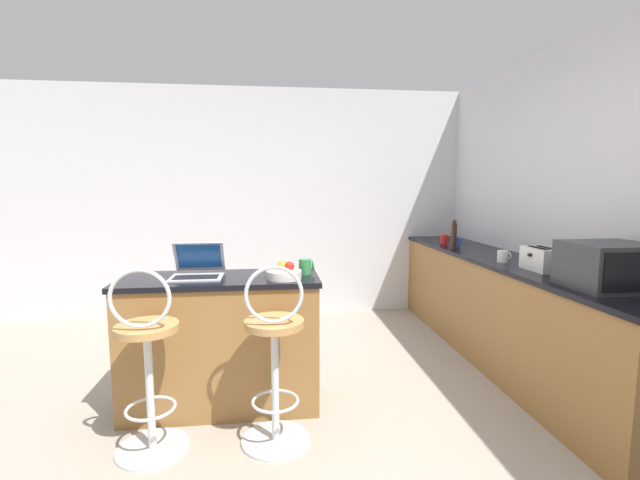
{
  "coord_description": "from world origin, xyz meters",
  "views": [
    {
      "loc": [
        0.06,
        -2.19,
        1.48
      ],
      "look_at": [
        0.52,
        1.74,
        0.99
      ],
      "focal_mm": 24.0,
      "sensor_mm": 36.0,
      "label": 1
    }
  ],
  "objects_px": {
    "laptop": "(198,268)",
    "toaster": "(542,259)",
    "mug_white": "(503,256)",
    "mug_green": "(306,266)",
    "bar_stool_near": "(148,365)",
    "microwave": "(609,266)",
    "pepper_mill": "(454,235)",
    "bar_stool_far": "(275,359)",
    "fruit_bowl": "(285,273)",
    "mug_red": "(444,239)",
    "mug_blue": "(456,242)"
  },
  "relations": [
    {
      "from": "bar_stool_far",
      "to": "pepper_mill",
      "type": "relative_size",
      "value": 3.79
    },
    {
      "from": "bar_stool_near",
      "to": "bar_stool_far",
      "type": "relative_size",
      "value": 1.0
    },
    {
      "from": "fruit_bowl",
      "to": "pepper_mill",
      "type": "height_order",
      "value": "pepper_mill"
    },
    {
      "from": "fruit_bowl",
      "to": "mug_red",
      "type": "xyz_separation_m",
      "value": [
        1.72,
        1.53,
        0.01
      ]
    },
    {
      "from": "bar_stool_far",
      "to": "mug_blue",
      "type": "bearing_deg",
      "value": 42.61
    },
    {
      "from": "mug_white",
      "to": "bar_stool_far",
      "type": "bearing_deg",
      "value": -156.14
    },
    {
      "from": "microwave",
      "to": "bar_stool_near",
      "type": "bearing_deg",
      "value": 177.72
    },
    {
      "from": "mug_red",
      "to": "mug_green",
      "type": "relative_size",
      "value": 0.94
    },
    {
      "from": "bar_stool_near",
      "to": "laptop",
      "type": "bearing_deg",
      "value": 69.28
    },
    {
      "from": "laptop",
      "to": "fruit_bowl",
      "type": "height_order",
      "value": "laptop"
    },
    {
      "from": "mug_red",
      "to": "mug_white",
      "type": "height_order",
      "value": "mug_red"
    },
    {
      "from": "microwave",
      "to": "fruit_bowl",
      "type": "bearing_deg",
      "value": 165.19
    },
    {
      "from": "bar_stool_far",
      "to": "mug_green",
      "type": "height_order",
      "value": "bar_stool_far"
    },
    {
      "from": "mug_blue",
      "to": "toaster",
      "type": "bearing_deg",
      "value": -85.93
    },
    {
      "from": "mug_white",
      "to": "mug_green",
      "type": "distance_m",
      "value": 1.62
    },
    {
      "from": "fruit_bowl",
      "to": "mug_green",
      "type": "distance_m",
      "value": 0.2
    },
    {
      "from": "toaster",
      "to": "mug_blue",
      "type": "relative_size",
      "value": 2.86
    },
    {
      "from": "mug_green",
      "to": "pepper_mill",
      "type": "height_order",
      "value": "pepper_mill"
    },
    {
      "from": "fruit_bowl",
      "to": "mug_red",
      "type": "bearing_deg",
      "value": 41.64
    },
    {
      "from": "fruit_bowl",
      "to": "mug_green",
      "type": "height_order",
      "value": "fruit_bowl"
    },
    {
      "from": "laptop",
      "to": "toaster",
      "type": "distance_m",
      "value": 2.4
    },
    {
      "from": "fruit_bowl",
      "to": "microwave",
      "type": "bearing_deg",
      "value": -14.81
    },
    {
      "from": "bar_stool_far",
      "to": "mug_red",
      "type": "relative_size",
      "value": 10.92
    },
    {
      "from": "microwave",
      "to": "pepper_mill",
      "type": "distance_m",
      "value": 1.67
    },
    {
      "from": "pepper_mill",
      "to": "mug_blue",
      "type": "bearing_deg",
      "value": 56.78
    },
    {
      "from": "mug_green",
      "to": "pepper_mill",
      "type": "xyz_separation_m",
      "value": [
        1.52,
        1.03,
        0.08
      ]
    },
    {
      "from": "microwave",
      "to": "pepper_mill",
      "type": "height_order",
      "value": "pepper_mill"
    },
    {
      "from": "bar_stool_far",
      "to": "pepper_mill",
      "type": "distance_m",
      "value": 2.39
    },
    {
      "from": "mug_blue",
      "to": "mug_green",
      "type": "distance_m",
      "value": 1.96
    },
    {
      "from": "bar_stool_near",
      "to": "mug_green",
      "type": "bearing_deg",
      "value": 29.52
    },
    {
      "from": "microwave",
      "to": "mug_red",
      "type": "xyz_separation_m",
      "value": [
        -0.14,
        2.03,
        -0.09
      ]
    },
    {
      "from": "mug_red",
      "to": "mug_green",
      "type": "xyz_separation_m",
      "value": [
        -1.58,
        -1.4,
        0.0
      ]
    },
    {
      "from": "mug_white",
      "to": "pepper_mill",
      "type": "height_order",
      "value": "pepper_mill"
    },
    {
      "from": "bar_stool_far",
      "to": "pepper_mill",
      "type": "height_order",
      "value": "pepper_mill"
    },
    {
      "from": "fruit_bowl",
      "to": "pepper_mill",
      "type": "relative_size",
      "value": 0.81
    },
    {
      "from": "microwave",
      "to": "fruit_bowl",
      "type": "distance_m",
      "value": 1.94
    },
    {
      "from": "toaster",
      "to": "mug_red",
      "type": "height_order",
      "value": "toaster"
    },
    {
      "from": "bar_stool_near",
      "to": "microwave",
      "type": "relative_size",
      "value": 2.39
    },
    {
      "from": "bar_stool_near",
      "to": "mug_white",
      "type": "distance_m",
      "value": 2.67
    },
    {
      "from": "microwave",
      "to": "mug_green",
      "type": "relative_size",
      "value": 4.3
    },
    {
      "from": "laptop",
      "to": "pepper_mill",
      "type": "xyz_separation_m",
      "value": [
        2.23,
        1.03,
        0.08
      ]
    },
    {
      "from": "toaster",
      "to": "mug_red",
      "type": "xyz_separation_m",
      "value": [
        -0.1,
        1.47,
        -0.03
      ]
    },
    {
      "from": "bar_stool_far",
      "to": "mug_red",
      "type": "bearing_deg",
      "value": 46.91
    },
    {
      "from": "bar_stool_near",
      "to": "mug_blue",
      "type": "height_order",
      "value": "bar_stool_near"
    },
    {
      "from": "mug_blue",
      "to": "pepper_mill",
      "type": "xyz_separation_m",
      "value": [
        -0.08,
        -0.12,
        0.08
      ]
    },
    {
      "from": "mug_green",
      "to": "mug_white",
      "type": "bearing_deg",
      "value": 10.05
    },
    {
      "from": "bar_stool_near",
      "to": "mug_white",
      "type": "bearing_deg",
      "value": 17.72
    },
    {
      "from": "mug_blue",
      "to": "mug_white",
      "type": "distance_m",
      "value": 0.87
    },
    {
      "from": "microwave",
      "to": "toaster",
      "type": "xyz_separation_m",
      "value": [
        -0.04,
        0.55,
        -0.05
      ]
    },
    {
      "from": "toaster",
      "to": "pepper_mill",
      "type": "distance_m",
      "value": 1.12
    }
  ]
}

